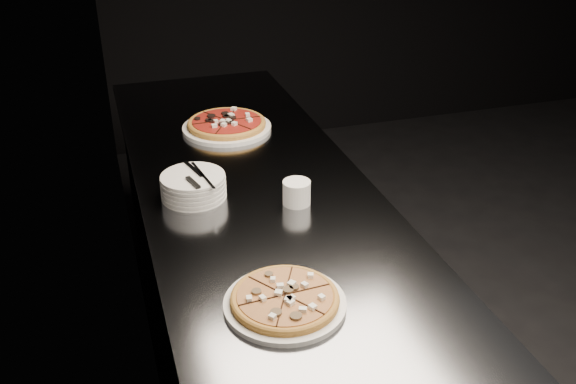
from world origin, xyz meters
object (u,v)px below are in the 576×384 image
object	(u,v)px
pizza_tomato	(227,125)
ramekin	(297,192)
cutlery	(196,176)
pizza_mushroom	(285,300)
plate_stack	(193,186)
counter	(262,308)

from	to	relation	value
pizza_tomato	ramekin	distance (m)	0.64
pizza_tomato	cutlery	xyz separation A→B (m)	(-0.21, -0.52, 0.06)
pizza_mushroom	cutlery	bearing A→B (deg)	99.79
plate_stack	cutlery	size ratio (longest dim) A/B	0.93
pizza_tomato	cutlery	bearing A→B (deg)	-112.11
counter	plate_stack	size ratio (longest dim) A/B	12.21
plate_stack	ramekin	distance (m)	0.32
counter	cutlery	world-z (taller)	cutlery
pizza_mushroom	ramekin	size ratio (longest dim) A/B	3.44
pizza_mushroom	counter	bearing A→B (deg)	80.93
pizza_mushroom	plate_stack	bearing A→B (deg)	100.28
counter	ramekin	size ratio (longest dim) A/B	28.53
counter	pizza_tomato	size ratio (longest dim) A/B	7.12
pizza_tomato	plate_stack	xyz separation A→B (m)	(-0.22, -0.50, 0.02)
counter	ramekin	distance (m)	0.52
pizza_tomato	pizza_mushroom	bearing A→B (deg)	-95.55
plate_stack	ramekin	bearing A→B (deg)	-24.96
cutlery	plate_stack	bearing A→B (deg)	102.70
plate_stack	counter	bearing A→B (deg)	-10.60
counter	cutlery	bearing A→B (deg)	173.42
pizza_mushroom	ramekin	world-z (taller)	ramekin
counter	plate_stack	bearing A→B (deg)	169.40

